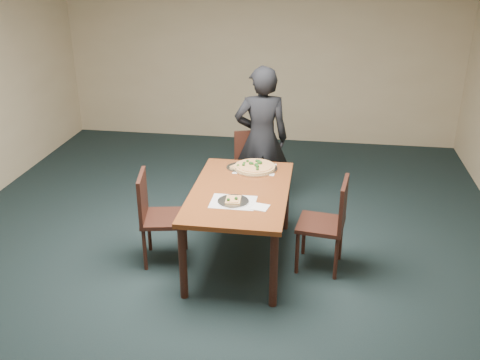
# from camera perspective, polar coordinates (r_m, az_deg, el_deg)

# --- Properties ---
(ground) EXTENTS (8.00, 8.00, 0.00)m
(ground) POSITION_cam_1_polar(r_m,az_deg,el_deg) (5.06, -3.40, -10.44)
(ground) COLOR black
(ground) RESTS_ON ground
(room_shell) EXTENTS (8.00, 8.00, 8.00)m
(room_shell) POSITION_cam_1_polar(r_m,az_deg,el_deg) (4.33, -3.96, 8.99)
(room_shell) COLOR #C8B18B
(room_shell) RESTS_ON ground
(dining_table) EXTENTS (0.90, 1.50, 0.75)m
(dining_table) POSITION_cam_1_polar(r_m,az_deg,el_deg) (5.02, -0.00, -2.01)
(dining_table) COLOR #632D13
(dining_table) RESTS_ON ground
(chair_far) EXTENTS (0.53, 0.53, 0.91)m
(chair_far) POSITION_cam_1_polar(r_m,az_deg,el_deg) (6.14, 1.50, 1.47)
(chair_far) COLOR black
(chair_far) RESTS_ON ground
(chair_left) EXTENTS (0.49, 0.49, 0.91)m
(chair_left) POSITION_cam_1_polar(r_m,az_deg,el_deg) (5.14, -8.99, -3.44)
(chair_left) COLOR black
(chair_left) RESTS_ON ground
(chair_right) EXTENTS (0.47, 0.47, 0.91)m
(chair_right) POSITION_cam_1_polar(r_m,az_deg,el_deg) (5.02, 9.54, -4.17)
(chair_right) COLOR black
(chair_right) RESTS_ON ground
(diner) EXTENTS (0.67, 0.51, 1.67)m
(diner) POSITION_cam_1_polar(r_m,az_deg,el_deg) (6.05, 2.30, 4.38)
(diner) COLOR black
(diner) RESTS_ON ground
(placemat_main) EXTENTS (0.42, 0.32, 0.00)m
(placemat_main) POSITION_cam_1_polar(r_m,az_deg,el_deg) (5.45, 1.60, 1.21)
(placemat_main) COLOR white
(placemat_main) RESTS_ON dining_table
(placemat_near) EXTENTS (0.40, 0.30, 0.00)m
(placemat_near) POSITION_cam_1_polar(r_m,az_deg,el_deg) (4.75, -0.73, -2.35)
(placemat_near) COLOR white
(placemat_near) RESTS_ON dining_table
(pizza_pan) EXTENTS (0.46, 0.46, 0.07)m
(pizza_pan) POSITION_cam_1_polar(r_m,az_deg,el_deg) (5.44, 1.60, 1.42)
(pizza_pan) COLOR silver
(pizza_pan) RESTS_ON dining_table
(slice_plate_near) EXTENTS (0.28, 0.28, 0.06)m
(slice_plate_near) POSITION_cam_1_polar(r_m,az_deg,el_deg) (4.74, -0.73, -2.22)
(slice_plate_near) COLOR silver
(slice_plate_near) RESTS_ON dining_table
(slice_plate_far) EXTENTS (0.28, 0.28, 0.06)m
(slice_plate_far) POSITION_cam_1_polar(r_m,az_deg,el_deg) (5.47, 0.00, 1.41)
(slice_plate_far) COLOR silver
(slice_plate_far) RESTS_ON dining_table
(napkin) EXTENTS (0.17, 0.17, 0.01)m
(napkin) POSITION_cam_1_polar(r_m,az_deg,el_deg) (4.65, 2.18, -2.91)
(napkin) COLOR white
(napkin) RESTS_ON dining_table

